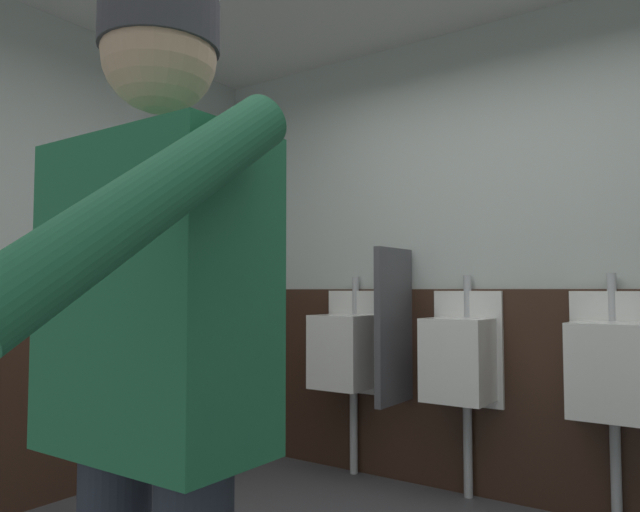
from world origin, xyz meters
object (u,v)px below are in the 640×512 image
at_px(urinal_left, 346,350).
at_px(person, 151,367).
at_px(urinal_middle, 461,358).
at_px(urinal_right, 610,369).

bearing_deg(urinal_left, person, -65.62).
bearing_deg(urinal_middle, urinal_left, 180.00).
distance_m(urinal_middle, person, 2.44).
bearing_deg(urinal_left, urinal_right, 0.00).
bearing_deg(urinal_left, urinal_middle, 0.00).
xyz_separation_m(urinal_right, person, (-0.41, -2.41, 0.24)).
distance_m(urinal_left, urinal_right, 1.50).
relative_size(urinal_middle, person, 0.72).
distance_m(urinal_left, person, 2.66).
bearing_deg(person, urinal_middle, 98.08).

